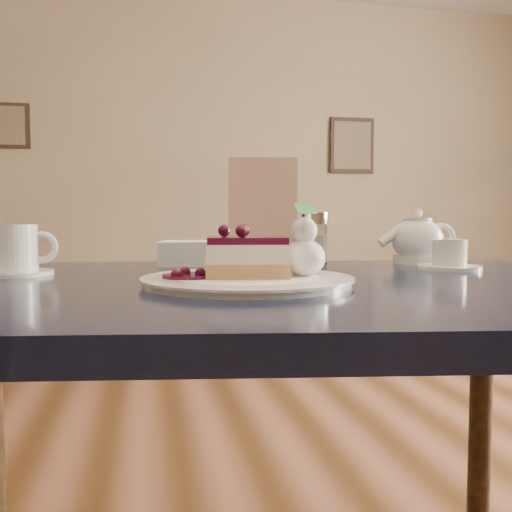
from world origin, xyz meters
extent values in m
cube|color=tan|center=(0.00, 5.00, 1.50)|extent=(8.00, 0.02, 3.00)
cube|color=black|center=(-1.50, 4.97, 1.70)|extent=(0.50, 0.03, 0.40)
cube|color=black|center=(1.80, 4.97, 1.60)|extent=(0.45, 0.03, 0.55)
cube|color=black|center=(-0.09, 0.42, 0.77)|extent=(1.37, 1.01, 0.04)
cylinder|color=#402A12|center=(0.52, 0.69, 0.37)|extent=(0.05, 0.05, 0.74)
cylinder|color=white|center=(-0.10, 0.37, 0.79)|extent=(0.32, 0.32, 0.01)
cube|color=tan|center=(-0.10, 0.37, 0.81)|extent=(0.14, 0.11, 0.02)
cube|color=white|center=(-0.10, 0.37, 0.84)|extent=(0.14, 0.10, 0.03)
cube|color=#460E28|center=(-0.10, 0.37, 0.86)|extent=(0.13, 0.10, 0.01)
ellipsoid|color=white|center=(-0.01, 0.36, 0.83)|extent=(0.07, 0.07, 0.06)
cylinder|color=#460E28|center=(-0.19, 0.37, 0.80)|extent=(0.08, 0.08, 0.01)
cylinder|color=white|center=(-0.49, 0.59, 0.79)|extent=(0.14, 0.14, 0.01)
cylinder|color=white|center=(-0.49, 0.59, 0.84)|extent=(0.08, 0.08, 0.08)
torus|color=white|center=(-0.44, 0.59, 0.84)|extent=(0.06, 0.01, 0.06)
cylinder|color=white|center=(0.34, 0.54, 0.79)|extent=(0.13, 0.13, 0.01)
cylinder|color=white|center=(0.34, 0.54, 0.82)|extent=(0.07, 0.07, 0.05)
ellipsoid|color=white|center=(0.35, 0.69, 0.84)|extent=(0.12, 0.12, 0.10)
cylinder|color=white|center=(0.35, 0.69, 0.89)|extent=(0.06, 0.06, 0.01)
cylinder|color=white|center=(0.27, 0.69, 0.84)|extent=(0.06, 0.02, 0.05)
cube|color=white|center=(-0.01, 0.70, 0.90)|extent=(0.15, 0.05, 0.23)
cylinder|color=white|center=(0.12, 0.73, 0.83)|extent=(0.06, 0.06, 0.09)
cylinder|color=silver|center=(0.12, 0.73, 0.89)|extent=(0.06, 0.06, 0.03)
cube|color=white|center=(-0.16, 0.75, 0.81)|extent=(0.14, 0.14, 0.05)
camera|label=1|loc=(-0.26, -0.50, 0.89)|focal=40.00mm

